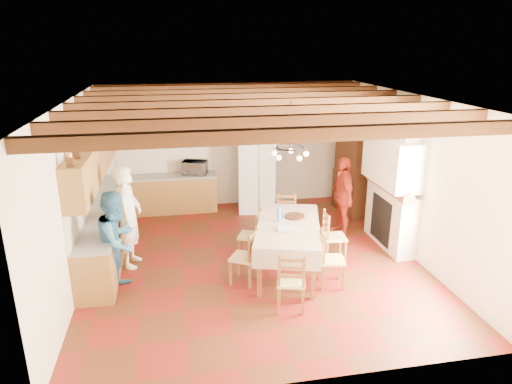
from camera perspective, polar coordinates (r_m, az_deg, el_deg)
floor at (r=8.64m, az=-0.29°, el=-8.62°), size 6.00×6.50×0.02m
ceiling at (r=7.75m, az=-0.33°, el=11.70°), size 6.00×6.50×0.02m
wall_back at (r=11.18m, az=-3.31°, el=5.89°), size 6.00×0.02×3.00m
wall_front at (r=5.13m, az=6.31°, el=-9.77°), size 6.00×0.02×3.00m
wall_left at (r=8.12m, az=-21.71°, el=-0.25°), size 0.02×6.50×3.00m
wall_right at (r=9.08m, az=18.75°, el=1.97°), size 0.02×6.50×3.00m
ceiling_beams at (r=7.76m, az=-0.32°, el=10.97°), size 6.00×6.30×0.16m
lower_cabinets_left at (r=9.39m, az=-17.97°, el=-4.32°), size 0.60×4.30×0.86m
lower_cabinets_back at (r=11.09m, az=-10.96°, el=-0.28°), size 2.30×0.60×0.86m
countertop_left at (r=9.24m, az=-18.24°, el=-1.74°), size 0.62×4.30×0.04m
countertop_back at (r=10.95m, az=-11.11°, el=1.95°), size 2.34×0.62×0.04m
backsplash_left at (r=9.18m, az=-20.20°, el=0.04°), size 0.03×4.30×0.60m
backsplash_back at (r=11.15m, az=-11.21°, el=3.94°), size 2.30×0.03×0.60m
upper_cabinets at (r=8.99m, az=-19.64°, el=4.04°), size 0.35×4.20×0.70m
fireplace at (r=9.14m, az=16.50°, el=1.65°), size 0.56×1.60×2.80m
wall_picture at (r=11.38m, az=4.51°, el=7.88°), size 0.34×0.03×0.42m
refrigerator at (r=10.85m, az=0.05°, el=2.00°), size 0.94×0.81×1.71m
hutch at (r=10.92m, az=12.01°, el=2.87°), size 0.59×1.21×2.14m
dining_table at (r=7.96m, az=4.03°, el=-4.58°), size 1.57×2.27×0.90m
chandelier at (r=7.52m, az=4.27°, el=5.56°), size 0.47×0.47×0.03m
chair_left_near at (r=7.71m, az=-1.57°, el=-8.03°), size 0.56×0.56×0.96m
chair_left_far at (r=8.52m, az=-0.77°, el=-5.37°), size 0.53×0.55×0.96m
chair_right_near at (r=7.73m, az=9.50°, el=-8.24°), size 0.47×0.49×0.96m
chair_right_far at (r=8.59m, az=9.78°, el=-5.44°), size 0.44×0.46×0.96m
chair_end_near at (r=7.01m, az=4.44°, el=-10.96°), size 0.51×0.50×0.96m
chair_end_far at (r=9.30m, az=3.83°, el=-3.32°), size 0.49×0.48×0.96m
person_man at (r=8.43m, az=-15.63°, el=-2.99°), size 0.54×0.74×1.87m
person_woman_blue at (r=7.69m, az=-16.90°, el=-5.93°), size 0.93×1.02×1.70m
person_woman_red at (r=9.64m, az=10.73°, el=-0.52°), size 0.47×1.01×1.68m
microwave at (r=10.92m, az=-7.64°, el=3.05°), size 0.66×0.53×0.31m
fridge_vase at (r=10.59m, az=-0.68°, el=7.24°), size 0.39×0.39×0.32m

